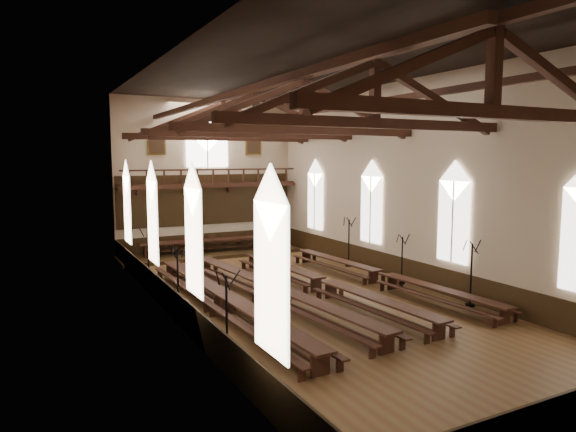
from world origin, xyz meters
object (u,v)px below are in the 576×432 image
candelabrum_right_far (349,251)px  refectory_row_a (224,298)px  high_table (210,241)px  candelabrum_left_mid (178,292)px  candelabrum_left_near (227,333)px  dais (210,254)px  refectory_row_c (323,283)px  candelabrum_left_far (149,267)px  refectory_row_d (382,276)px  candelabrum_right_near (471,286)px  refectory_row_b (271,289)px  candelabrum_right_mid (402,269)px

candelabrum_right_far → refectory_row_a: bearing=-152.0°
high_table → candelabrum_right_far: 9.09m
candelabrum_left_mid → candelabrum_left_near: bearing=-90.0°
refectory_row_a → candelabrum_left_near: (-1.65, -4.66, 0.27)m
dais → refectory_row_c: bearing=-82.8°
refectory_row_c → dais: 11.55m
candelabrum_left_far → high_table: bearing=48.0°
refectory_row_d → candelabrum_left_mid: (-9.91, 0.45, 0.32)m
dais → high_table: size_ratio=1.29×
refectory_row_d → candelabrum_left_near: 11.13m
refectory_row_d → refectory_row_a: bearing=-177.3°
refectory_row_a → candelabrum_right_far: size_ratio=5.20×
candelabrum_left_near → candelabrum_right_near: (11.10, 0.66, 0.01)m
candelabrum_left_near → candelabrum_right_near: 11.12m
candelabrum_left_far → candelabrum_right_far: bearing=-6.0°
candelabrum_right_near → dais: bearing=110.7°
refectory_row_d → dais: size_ratio=1.25×
candelabrum_left_far → dais: bearing=48.0°
refectory_row_a → candelabrum_right_far: (9.45, 5.02, 0.29)m
candelabrum_left_far → candelabrum_right_far: candelabrum_right_far is taller
refectory_row_b → refectory_row_a: bearing=-169.3°
candelabrum_left_far → candelabrum_right_near: 15.07m
refectory_row_d → candelabrum_right_near: (1.19, -4.39, 0.33)m
refectory_row_d → candelabrum_right_far: candelabrum_right_far is taller
refectory_row_c → refectory_row_d: size_ratio=1.02×
refectory_row_c → candelabrum_right_far: bearing=45.5°
refectory_row_c → candelabrum_left_near: 8.29m
refectory_row_b → refectory_row_c: refectory_row_b is taller
refectory_row_a → candelabrum_right_near: 10.26m
refectory_row_b → candelabrum_right_mid: size_ratio=6.01×
refectory_row_c → candelabrum_left_near: bearing=-142.3°
dais → candelabrum_left_mid: candelabrum_left_mid is taller
dais → candelabrum_right_mid: 12.96m
refectory_row_c → candelabrum_left_mid: candelabrum_left_mid is taller
refectory_row_d → candelabrum_left_mid: candelabrum_left_mid is taller
candelabrum_left_far → candelabrum_right_far: 11.16m
high_table → candelabrum_right_near: 16.95m
candelabrum_left_mid → candelabrum_right_far: candelabrum_right_far is taller
refectory_row_c → candelabrum_right_far: 6.49m
candelabrum_left_mid → refectory_row_c: bearing=-3.8°
candelabrum_left_mid → candelabrum_right_near: 12.11m
candelabrum_left_far → refectory_row_a: bearing=-75.1°
candelabrum_left_mid → refectory_row_a: bearing=-26.9°
candelabrum_left_far → candelabrum_left_mid: bearing=-90.0°
refectory_row_c → refectory_row_d: bearing=-0.2°
candelabrum_left_near → candelabrum_right_mid: 12.19m
candelabrum_right_near → candelabrum_right_mid: bearing=90.0°
high_table → refectory_row_d: bearing=-67.2°
refectory_row_d → candelabrum_right_near: candelabrum_right_near is taller
refectory_row_c → candelabrum_right_near: 6.34m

